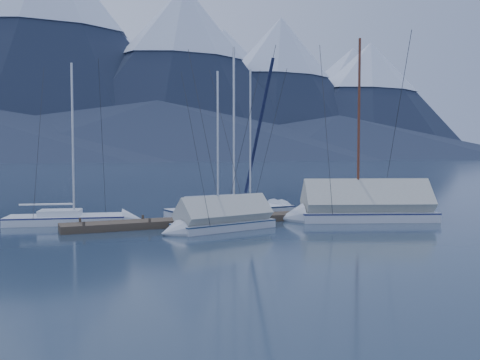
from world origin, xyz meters
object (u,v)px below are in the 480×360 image
object	(u,v)px
sailboat_open_left	(84,220)
sailboat_covered_near	(355,210)
sailboat_covered_far	(216,222)
person	(340,195)
sailboat_open_mid	(242,212)
sailboat_open_right	(257,211)

from	to	relation	value
sailboat_open_left	sailboat_covered_near	size ratio (longest dim) A/B	0.84
sailboat_open_left	sailboat_covered_far	bearing A→B (deg)	-42.77
sailboat_covered_near	person	world-z (taller)	sailboat_covered_near
sailboat_open_mid	sailboat_covered_far	distance (m)	6.02
sailboat_open_left	sailboat_covered_near	distance (m)	14.24
sailboat_open_right	sailboat_covered_near	bearing A→B (deg)	-54.30
sailboat_covered_near	person	bearing A→B (deg)	75.76
sailboat_open_left	sailboat_open_mid	size ratio (longest dim) A/B	0.85
sailboat_covered_near	sailboat_covered_far	size ratio (longest dim) A/B	1.32
sailboat_open_left	sailboat_open_right	xyz separation A→B (m)	(9.95, 0.16, 0.01)
sailboat_open_left	sailboat_open_mid	xyz separation A→B (m)	(8.89, -0.08, 0.03)
sailboat_open_mid	sailboat_covered_near	size ratio (longest dim) A/B	0.99
sailboat_covered_near	sailboat_covered_far	bearing A→B (deg)	-178.15
sailboat_covered_near	person	xyz separation A→B (m)	(0.53, 2.10, 0.65)
sailboat_open_right	sailboat_covered_far	xyz separation A→B (m)	(-4.60, -5.11, 0.23)
sailboat_open_mid	person	size ratio (longest dim) A/B	6.24
sailboat_covered_near	sailboat_covered_far	world-z (taller)	sailboat_covered_near
sailboat_covered_near	person	distance (m)	2.26
sailboat_covered_near	sailboat_covered_far	xyz separation A→B (m)	(-8.09, -0.26, -0.14)
sailboat_open_right	sailboat_covered_far	size ratio (longest dim) A/B	1.15
sailboat_open_left	sailboat_covered_far	xyz separation A→B (m)	(5.35, -4.95, 0.24)
sailboat_open_left	sailboat_open_right	world-z (taller)	sailboat_open_right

